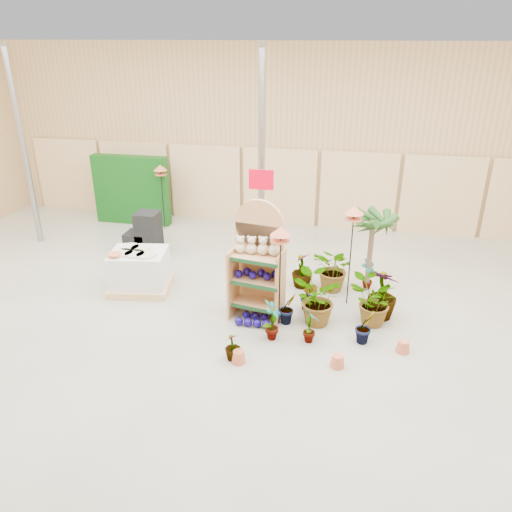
{
  "coord_description": "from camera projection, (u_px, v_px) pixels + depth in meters",
  "views": [
    {
      "loc": [
        1.96,
        -6.48,
        4.65
      ],
      "look_at": [
        0.3,
        1.5,
        1.0
      ],
      "focal_mm": 35.0,
      "sensor_mm": 36.0,
      "label": 1
    }
  ],
  "objects": [
    {
      "name": "room",
      "position": [
        230.0,
        200.0,
        7.96
      ],
      "size": [
        15.2,
        12.1,
        4.7
      ],
      "color": "gray",
      "rests_on": "ground"
    },
    {
      "name": "display_shelf",
      "position": [
        258.0,
        264.0,
        8.69
      ],
      "size": [
        0.97,
        0.7,
        2.12
      ],
      "rotation": [
        0.0,
        0.0,
        -0.17
      ],
      "color": "tan",
      "rests_on": "ground"
    },
    {
      "name": "teddy_bears",
      "position": [
        259.0,
        247.0,
        8.45
      ],
      "size": [
        0.78,
        0.21,
        0.33
      ],
      "color": "beige",
      "rests_on": "display_shelf"
    },
    {
      "name": "gazing_balls_shelf",
      "position": [
        257.0,
        274.0,
        8.64
      ],
      "size": [
        0.78,
        0.27,
        0.15
      ],
      "color": "#110861",
      "rests_on": "display_shelf"
    },
    {
      "name": "gazing_balls_floor",
      "position": [
        254.0,
        320.0,
        8.7
      ],
      "size": [
        0.63,
        0.39,
        0.15
      ],
      "color": "#110861",
      "rests_on": "ground"
    },
    {
      "name": "pallet_stack",
      "position": [
        140.0,
        271.0,
        9.73
      ],
      "size": [
        1.28,
        1.13,
        0.85
      ],
      "rotation": [
        0.0,
        0.0,
        0.16
      ],
      "color": "tan",
      "rests_on": "ground"
    },
    {
      "name": "charcoal_planters",
      "position": [
        145.0,
        236.0,
        11.36
      ],
      "size": [
        0.8,
        0.5,
        1.0
      ],
      "color": "black",
      "rests_on": "ground"
    },
    {
      "name": "trellis_stock",
      "position": [
        132.0,
        190.0,
        13.04
      ],
      "size": [
        2.0,
        0.3,
        1.8
      ],
      "primitive_type": "cube",
      "color": "#0C460F",
      "rests_on": "ground"
    },
    {
      "name": "offer_sign",
      "position": [
        261.0,
        200.0,
        10.06
      ],
      "size": [
        0.5,
        0.08,
        2.2
      ],
      "color": "gray",
      "rests_on": "ground"
    },
    {
      "name": "bird_table_front",
      "position": [
        281.0,
        235.0,
        8.06
      ],
      "size": [
        0.34,
        0.34,
        1.8
      ],
      "color": "black",
      "rests_on": "ground"
    },
    {
      "name": "bird_table_right",
      "position": [
        354.0,
        214.0,
        8.65
      ],
      "size": [
        0.34,
        0.34,
        1.92
      ],
      "color": "black",
      "rests_on": "ground"
    },
    {
      "name": "bird_table_back",
      "position": [
        160.0,
        170.0,
        12.32
      ],
      "size": [
        0.34,
        0.34,
        1.69
      ],
      "color": "black",
      "rests_on": "ground"
    },
    {
      "name": "palm",
      "position": [
        373.0,
        220.0,
        9.3
      ],
      "size": [
        0.7,
        0.7,
        1.71
      ],
      "color": "brown",
      "rests_on": "ground"
    },
    {
      "name": "potted_plant_0",
      "position": [
        272.0,
        320.0,
        8.14
      ],
      "size": [
        0.27,
        0.39,
        0.73
      ],
      "primitive_type": "imported",
      "rotation": [
        0.0,
        0.0,
        1.55
      ],
      "color": "#1E4818",
      "rests_on": "ground"
    },
    {
      "name": "potted_plant_1",
      "position": [
        288.0,
        308.0,
        8.65
      ],
      "size": [
        0.42,
        0.41,
        0.59
      ],
      "primitive_type": "imported",
      "rotation": [
        0.0,
        0.0,
        0.74
      ],
      "color": "#1E4818",
      "rests_on": "ground"
    },
    {
      "name": "potted_plant_2",
      "position": [
        315.0,
        300.0,
        8.55
      ],
      "size": [
        0.94,
        0.84,
        0.94
      ],
      "primitive_type": "imported",
      "rotation": [
        0.0,
        0.0,
        3.0
      ],
      "color": "#1E4818",
      "rests_on": "ground"
    },
    {
      "name": "potted_plant_3",
      "position": [
        382.0,
        294.0,
        8.75
      ],
      "size": [
        0.68,
        0.68,
        0.94
      ],
      "primitive_type": "imported",
      "rotation": [
        0.0,
        0.0,
        2.76
      ],
      "color": "#1E4818",
      "rests_on": "ground"
    },
    {
      "name": "potted_plant_4",
      "position": [
        368.0,
        275.0,
        9.78
      ],
      "size": [
        0.4,
        0.4,
        0.64
      ],
      "primitive_type": "imported",
      "rotation": [
        0.0,
        0.0,
        0.82
      ],
      "color": "#1E4818",
      "rests_on": "ground"
    },
    {
      "name": "potted_plant_5",
      "position": [
        309.0,
        296.0,
        9.04
      ],
      "size": [
        0.4,
        0.36,
        0.59
      ],
      "primitive_type": "imported",
      "rotation": [
        0.0,
        0.0,
        5.9
      ],
      "color": "#1E4818",
      "rests_on": "ground"
    },
    {
      "name": "potted_plant_6",
      "position": [
        335.0,
        269.0,
        9.69
      ],
      "size": [
        1.08,
        1.05,
        0.91
      ],
      "primitive_type": "imported",
      "rotation": [
        0.0,
        0.0,
        5.69
      ],
      "color": "#1E4818",
      "rests_on": "ground"
    },
    {
      "name": "potted_plant_7",
      "position": [
        233.0,
        346.0,
        7.69
      ],
      "size": [
        0.37,
        0.37,
        0.46
      ],
      "primitive_type": "imported",
      "rotation": [
        0.0,
        0.0,
        4.03
      ],
      "color": "#1E4818",
      "rests_on": "ground"
    },
    {
      "name": "potted_plant_8",
      "position": [
        310.0,
        325.0,
        8.08
      ],
      "size": [
        0.37,
        0.42,
        0.66
      ],
      "primitive_type": "imported",
      "rotation": [
        0.0,
        0.0,
        2.08
      ],
      "color": "#1E4818",
      "rests_on": "ground"
    },
    {
      "name": "potted_plant_9",
      "position": [
        365.0,
        327.0,
        8.09
      ],
      "size": [
        0.41,
        0.41,
        0.59
      ],
      "primitive_type": "imported",
      "rotation": [
        0.0,
        0.0,
        0.68
      ],
      "color": "#1E4818",
      "rests_on": "ground"
    },
    {
      "name": "potted_plant_10",
      "position": [
        372.0,
        302.0,
        8.54
      ],
      "size": [
        0.85,
        0.76,
        0.87
      ],
      "primitive_type": "imported",
      "rotation": [
        0.0,
        0.0,
        3.24
      ],
      "color": "#1E4818",
      "rests_on": "ground"
    },
    {
      "name": "potted_plant_11",
      "position": [
        302.0,
        270.0,
        9.86
      ],
      "size": [
        0.57,
        0.57,
        0.74
      ],
      "primitive_type": "imported",
      "rotation": [
        0.0,
        0.0,
        4.21
      ],
      "color": "#1E4818",
      "rests_on": "ground"
    }
  ]
}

